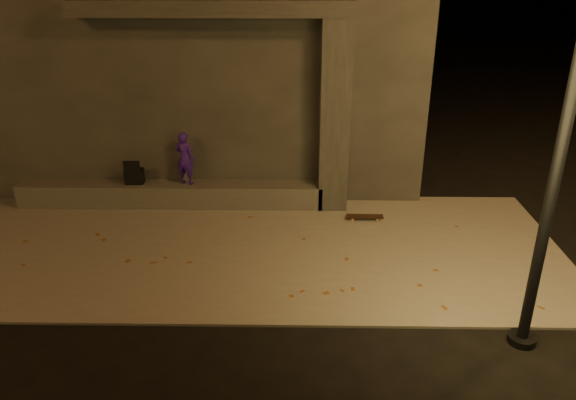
{
  "coord_description": "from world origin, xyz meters",
  "views": [
    {
      "loc": [
        1.0,
        -6.46,
        4.66
      ],
      "look_at": [
        0.86,
        2.0,
        0.92
      ],
      "focal_mm": 35.0,
      "sensor_mm": 36.0,
      "label": 1
    }
  ],
  "objects_px": {
    "column": "(335,117)",
    "backpack": "(134,175)",
    "skateboard": "(365,217)",
    "skateboarder": "(185,158)"
  },
  "relations": [
    {
      "from": "skateboarder",
      "to": "column",
      "type": "bearing_deg",
      "value": -161.21
    },
    {
      "from": "skateboard",
      "to": "column",
      "type": "bearing_deg",
      "value": 132.92
    },
    {
      "from": "column",
      "to": "skateboard",
      "type": "bearing_deg",
      "value": -47.8
    },
    {
      "from": "backpack",
      "to": "skateboard",
      "type": "relative_size",
      "value": 0.71
    },
    {
      "from": "column",
      "to": "skateboard",
      "type": "height_order",
      "value": "column"
    },
    {
      "from": "column",
      "to": "backpack",
      "type": "xyz_separation_m",
      "value": [
        -3.89,
        -0.0,
        -1.18
      ]
    },
    {
      "from": "column",
      "to": "skateboarder",
      "type": "relative_size",
      "value": 3.41
    },
    {
      "from": "column",
      "to": "skateboard",
      "type": "distance_m",
      "value": 1.95
    },
    {
      "from": "skateboarder",
      "to": "backpack",
      "type": "bearing_deg",
      "value": 18.79
    },
    {
      "from": "column",
      "to": "skateboarder",
      "type": "bearing_deg",
      "value": 180.0
    }
  ]
}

